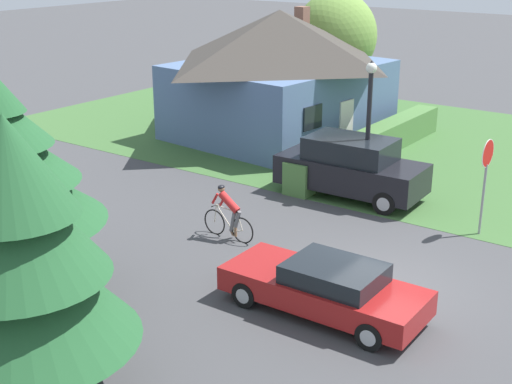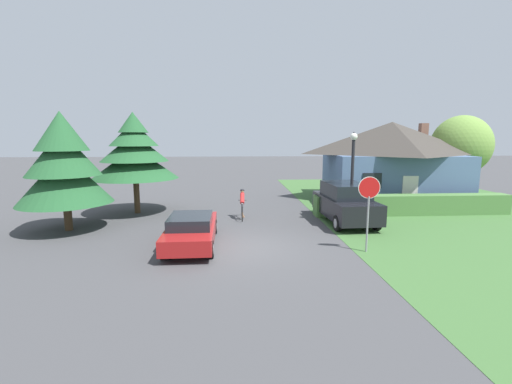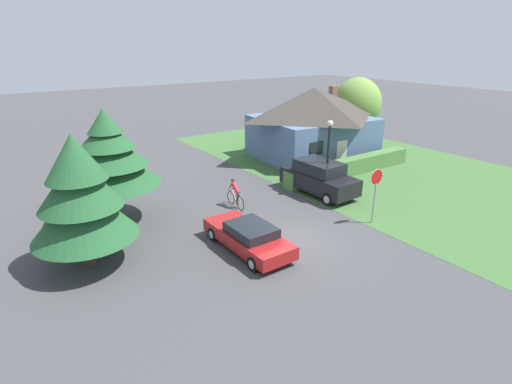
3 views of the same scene
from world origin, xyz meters
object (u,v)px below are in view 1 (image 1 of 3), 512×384
at_px(parked_suv_right, 351,167).
at_px(deciduous_tree_right, 335,36).
at_px(cyclist, 229,214).
at_px(street_lamp, 369,114).
at_px(cottage_house, 279,72).
at_px(conifer_tall_near, 18,249).
at_px(stop_sign, 486,167).
at_px(sedan_left_lane, 326,287).

xyz_separation_m(parked_suv_right, deciduous_tree_right, (10.29, 6.61, 2.71)).
distance_m(cyclist, street_lamp, 5.84).
bearing_deg(street_lamp, deciduous_tree_right, 34.94).
bearing_deg(cottage_house, conifer_tall_near, -153.73).
height_order(stop_sign, conifer_tall_near, conifer_tall_near).
xyz_separation_m(cottage_house, cyclist, (-10.26, -5.28, -2.00)).
bearing_deg(conifer_tall_near, deciduous_tree_right, 17.37).
xyz_separation_m(sedan_left_lane, deciduous_tree_right, (17.49, 9.94, 3.07)).
height_order(stop_sign, street_lamp, street_lamp).
bearing_deg(conifer_tall_near, stop_sign, -17.21).
xyz_separation_m(cyclist, conifer_tall_near, (-8.01, -1.77, 2.28)).
bearing_deg(parked_suv_right, stop_sign, 169.67).
bearing_deg(cottage_house, street_lamp, -121.17).
xyz_separation_m(cyclist, street_lamp, (5.25, -1.53, 2.05)).
height_order(stop_sign, deciduous_tree_right, deciduous_tree_right).
bearing_deg(deciduous_tree_right, parked_suv_right, -147.27).
height_order(sedan_left_lane, parked_suv_right, parked_suv_right).
bearing_deg(cyclist, street_lamp, -104.48).
relative_size(cyclist, street_lamp, 0.40).
distance_m(sedan_left_lane, deciduous_tree_right, 20.35).
xyz_separation_m(sedan_left_lane, conifer_tall_near, (-5.91, 2.62, 2.39)).
xyz_separation_m(cyclist, deciduous_tree_right, (15.40, 5.56, 2.96)).
bearing_deg(stop_sign, deciduous_tree_right, -131.80).
distance_m(sedan_left_lane, cyclist, 4.86).
height_order(cyclist, stop_sign, stop_sign).
distance_m(cottage_house, deciduous_tree_right, 5.23).
relative_size(cottage_house, parked_suv_right, 1.92).
height_order(cottage_house, cyclist, cottage_house).
bearing_deg(conifer_tall_near, cottage_house, 21.10).
xyz_separation_m(cottage_house, street_lamp, (-5.02, -6.82, 0.05)).
relative_size(cyclist, conifer_tall_near, 0.33).
bearing_deg(stop_sign, conifer_tall_near, -14.64).
bearing_deg(cyclist, stop_sign, -139.81).
distance_m(cottage_house, stop_sign, 12.38).
height_order(cottage_house, stop_sign, cottage_house).
distance_m(sedan_left_lane, parked_suv_right, 7.94).
height_order(sedan_left_lane, deciduous_tree_right, deciduous_tree_right).
relative_size(street_lamp, deciduous_tree_right, 0.78).
bearing_deg(deciduous_tree_right, cottage_house, -176.98).
height_order(cyclist, parked_suv_right, parked_suv_right).
xyz_separation_m(sedan_left_lane, cyclist, (2.10, 4.39, 0.11)).
relative_size(street_lamp, conifer_tall_near, 0.84).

